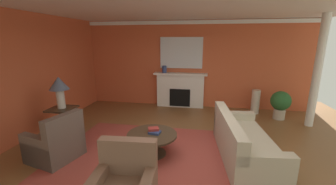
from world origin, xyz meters
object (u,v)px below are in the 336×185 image
object	(u,v)px
table_lamp	(59,86)
armchair_near_window	(56,144)
side_table	(63,120)
vase_mantel_left	(164,69)
coffee_table	(152,139)
fireplace	(180,91)
mantel_mirror	(181,53)
sofa	(243,144)
potted_plant	(280,103)
vase_tall_corner	(255,102)

from	to	relation	value
table_lamp	armchair_near_window	bearing A→B (deg)	-61.50
side_table	vase_mantel_left	xyz separation A→B (m)	(1.95, 2.75, 0.90)
coffee_table	fireplace	bearing A→B (deg)	86.89
armchair_near_window	mantel_mirror	bearing A→B (deg)	63.20
vase_mantel_left	armchair_near_window	bearing A→B (deg)	-110.83
fireplace	coffee_table	size ratio (longest dim) A/B	1.80
mantel_mirror	sofa	distance (m)	3.92
sofa	fireplace	bearing A→B (deg)	117.15
table_lamp	vase_mantel_left	distance (m)	3.37
fireplace	potted_plant	distance (m)	3.10
fireplace	sofa	bearing A→B (deg)	-62.85
vase_mantel_left	table_lamp	bearing A→B (deg)	-125.24
fireplace	vase_mantel_left	world-z (taller)	vase_mantel_left
coffee_table	vase_tall_corner	bearing A→B (deg)	49.09
table_lamp	vase_tall_corner	size ratio (longest dim) A/B	0.99
mantel_mirror	side_table	size ratio (longest dim) A/B	2.04
fireplace	coffee_table	world-z (taller)	fireplace
side_table	potted_plant	xyz separation A→B (m)	(5.51, 2.11, 0.09)
sofa	table_lamp	size ratio (longest dim) A/B	2.91
mantel_mirror	sofa	bearing A→B (deg)	-63.73
sofa	vase_mantel_left	bearing A→B (deg)	125.02
side_table	potted_plant	bearing A→B (deg)	20.96
armchair_near_window	side_table	size ratio (longest dim) A/B	1.39
sofa	armchair_near_window	world-z (taller)	armchair_near_window
vase_tall_corner	potted_plant	distance (m)	0.73
mantel_mirror	vase_mantel_left	world-z (taller)	mantel_mirror
mantel_mirror	sofa	size ratio (longest dim) A/B	0.65
potted_plant	sofa	bearing A→B (deg)	-120.51
potted_plant	coffee_table	bearing A→B (deg)	-140.84
armchair_near_window	vase_tall_corner	bearing A→B (deg)	38.40
side_table	mantel_mirror	bearing A→B (deg)	49.52
mantel_mirror	coffee_table	xyz separation A→B (m)	(-0.18, -3.42, -1.51)
mantel_mirror	vase_tall_corner	bearing A→B (deg)	-9.86
sofa	mantel_mirror	bearing A→B (deg)	116.27
mantel_mirror	armchair_near_window	size ratio (longest dim) A/B	1.47
armchair_near_window	coffee_table	bearing A→B (deg)	15.01
vase_mantel_left	potted_plant	world-z (taller)	vase_mantel_left
sofa	table_lamp	distance (m)	4.20
mantel_mirror	coffee_table	size ratio (longest dim) A/B	1.43
vase_tall_corner	potted_plant	bearing A→B (deg)	-33.22
table_lamp	mantel_mirror	bearing A→B (deg)	49.52
side_table	potted_plant	world-z (taller)	potted_plant
side_table	vase_tall_corner	world-z (taller)	vase_tall_corner
armchair_near_window	potted_plant	size ratio (longest dim) A/B	1.17
potted_plant	table_lamp	bearing A→B (deg)	-159.04
sofa	side_table	xyz separation A→B (m)	(-4.09, 0.30, 0.10)
coffee_table	sofa	bearing A→B (deg)	6.04
side_table	table_lamp	bearing A→B (deg)	0.00
fireplace	coffee_table	distance (m)	3.31
coffee_table	table_lamp	distance (m)	2.53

